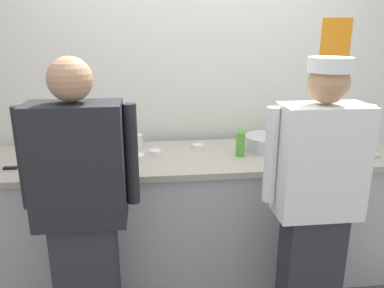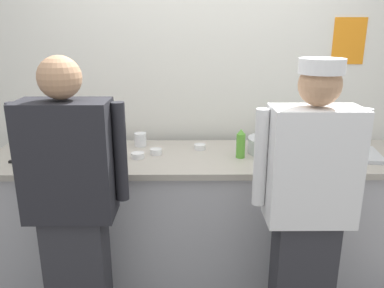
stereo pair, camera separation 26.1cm
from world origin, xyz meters
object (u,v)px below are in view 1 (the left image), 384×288
chef_near_left (82,208)px  ramekin_green_sauce (108,151)px  mixing_bowl_steel (269,143)px  squeeze_bottle_primary (82,143)px  ramekin_red_sauce (155,152)px  ramekin_yellow_sauce (138,157)px  chefs_knife (22,168)px  chef_center (316,198)px  squeeze_bottle_secondary (240,142)px  deli_cup (137,141)px  sheet_tray (334,149)px  squeeze_bottle_spare (290,132)px  plate_stack_front (79,160)px  ramekin_orange_sauce (198,146)px

chef_near_left → ramekin_green_sauce: (0.07, 0.75, 0.07)m
mixing_bowl_steel → squeeze_bottle_primary: 1.31m
mixing_bowl_steel → ramekin_red_sauce: size_ratio=4.20×
ramekin_yellow_sauce → chefs_knife: (-0.72, -0.09, -0.01)m
chef_near_left → chef_center: (1.26, -0.03, 0.00)m
squeeze_bottle_secondary → deli_cup: (-0.71, 0.28, -0.05)m
squeeze_bottle_secondary → chefs_knife: 1.42m
ramekin_green_sauce → chefs_knife: bearing=-153.2°
sheet_tray → chefs_knife: (-2.12, -0.14, -0.01)m
chef_near_left → sheet_tray: (1.68, 0.64, 0.06)m
ramekin_red_sauce → deli_cup: bearing=122.6°
mixing_bowl_steel → squeeze_bottle_spare: bearing=35.4°
squeeze_bottle_secondary → squeeze_bottle_spare: squeeze_bottle_secondary is taller
plate_stack_front → ramekin_red_sauce: plate_stack_front is taller
chef_near_left → ramekin_orange_sauce: bearing=47.8°
squeeze_bottle_primary → ramekin_green_sauce: squeeze_bottle_primary is taller
sheet_tray → squeeze_bottle_secondary: 0.71m
squeeze_bottle_spare → ramekin_green_sauce: squeeze_bottle_spare is taller
chef_center → ramekin_green_sauce: size_ratio=15.23×
squeeze_bottle_spare → deli_cup: 1.17m
chef_center → chefs_knife: 1.78m
chef_center → squeeze_bottle_primary: size_ratio=8.35×
mixing_bowl_steel → sheet_tray: size_ratio=0.66×
deli_cup → chefs_knife: size_ratio=0.35×
chef_center → ramekin_orange_sauce: (-0.56, 0.81, 0.07)m
plate_stack_front → squeeze_bottle_primary: squeeze_bottle_primary is taller
chef_center → ramekin_red_sauce: bearing=141.3°
deli_cup → squeeze_bottle_secondary: bearing=-21.5°
ramekin_orange_sauce → ramekin_green_sauce: bearing=-177.6°
ramekin_red_sauce → ramekin_orange_sauce: ramekin_red_sauce is taller
chef_center → sheet_tray: 0.79m
chefs_knife → chef_center: bearing=-17.2°
ramekin_green_sauce → deli_cup: size_ratio=1.10×
chef_near_left → ramekin_orange_sauce: chef_near_left is taller
squeeze_bottle_spare → ramekin_red_sauce: size_ratio=2.19×
chef_near_left → ramekin_green_sauce: size_ratio=15.36×
squeeze_bottle_primary → squeeze_bottle_spare: squeeze_bottle_primary is taller
plate_stack_front → squeeze_bottle_spare: size_ratio=1.14×
ramekin_red_sauce → sheet_tray: bearing=-1.2°
chefs_knife → ramekin_orange_sauce: bearing=13.8°
chef_near_left → chefs_knife: 0.67m
ramekin_green_sauce → plate_stack_front: bearing=-123.5°
ramekin_green_sauce → chefs_knife: ramekin_green_sauce is taller
sheet_tray → squeeze_bottle_secondary: squeeze_bottle_secondary is taller
chef_center → deli_cup: bearing=138.0°
plate_stack_front → ramekin_orange_sauce: bearing=18.3°
chef_center → ramekin_orange_sauce: bearing=124.6°
squeeze_bottle_primary → ramekin_green_sauce: bearing=16.5°
chefs_knife → squeeze_bottle_secondary: bearing=3.8°
squeeze_bottle_primary → deli_cup: squeeze_bottle_primary is taller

